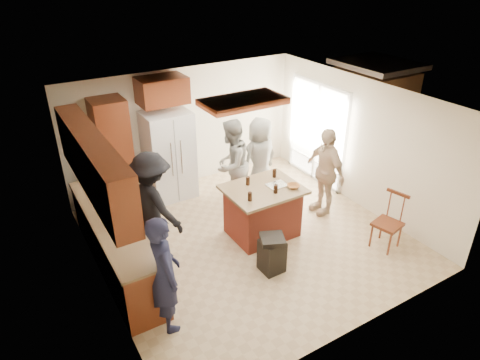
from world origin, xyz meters
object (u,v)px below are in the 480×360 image
person_counter (153,205)px  refrigerator (169,155)px  person_front_left (165,274)px  trash_bin (272,253)px  kitchen_island (263,211)px  person_behind_right (260,158)px  person_side_right (325,171)px  person_behind_left (231,164)px  spindle_chair (388,224)px

person_counter → refrigerator: 1.88m
person_front_left → trash_bin: (1.82, 0.19, -0.53)m
person_front_left → kitchen_island: person_front_left is taller
person_behind_right → trash_bin: (-1.14, -2.09, -0.52)m
person_behind_right → person_side_right: person_side_right is taller
person_counter → kitchen_island: 1.91m
person_front_left → trash_bin: size_ratio=2.69×
trash_bin → kitchen_island: bearing=64.8°
person_front_left → kitchen_island: bearing=-57.9°
person_behind_right → trash_bin: 2.44m
trash_bin → refrigerator: bearing=97.5°
person_side_right → kitchen_island: size_ratio=1.33×
person_side_right → person_behind_right: bearing=-145.1°
person_behind_right → refrigerator: 1.81m
person_behind_left → refrigerator: (-0.86, 0.98, 0.01)m
person_behind_left → refrigerator: bearing=-80.9°
person_side_right → person_counter: person_counter is taller
person_behind_left → spindle_chair: 3.02m
person_front_left → spindle_chair: size_ratio=1.70×
person_behind_left → kitchen_island: person_behind_left is taller
person_behind_left → person_behind_right: 0.68m
person_counter → trash_bin: 2.05m
person_side_right → trash_bin: 2.15m
person_behind_right → refrigerator: bearing=-39.8°
person_behind_left → person_side_right: person_behind_left is taller
kitchen_island → person_side_right: bearing=2.0°
person_front_left → person_behind_right: person_front_left is taller
trash_bin → person_behind_left: bearing=77.3°
person_front_left → person_behind_right: (2.96, 2.27, -0.00)m
kitchen_island → spindle_chair: (1.60, -1.40, -0.02)m
person_counter → refrigerator: refrigerator is taller
person_behind_left → person_counter: size_ratio=0.99×
trash_bin → person_side_right: bearing=27.4°
person_front_left → refrigerator: 3.53m
person_behind_left → trash_bin: size_ratio=2.83×
person_side_right → person_counter: bearing=-95.5°
person_behind_left → refrigerator: size_ratio=0.99×
refrigerator → person_behind_right: bearing=-31.8°
person_front_left → spindle_chair: person_front_left is taller
person_counter → kitchen_island: bearing=-127.8°
person_behind_right → kitchen_island: person_behind_right is taller
refrigerator → spindle_chair: bearing=-55.5°
person_behind_left → person_front_left: bearing=12.4°
kitchen_island → spindle_chair: spindle_chair is taller
person_counter → kitchen_island: person_counter is taller
person_behind_right → refrigerator: size_ratio=0.94×
refrigerator → trash_bin: bearing=-82.5°
kitchen_island → person_counter: bearing=164.0°
kitchen_island → trash_bin: 1.02m
person_front_left → spindle_chair: 3.87m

